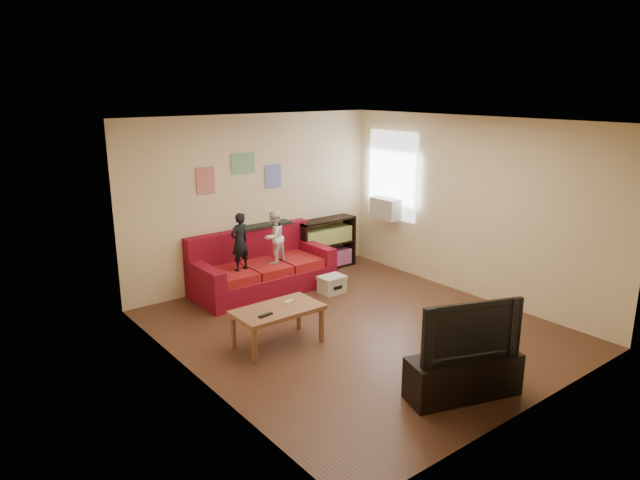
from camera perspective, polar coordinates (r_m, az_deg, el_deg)
room_shell at (r=7.21m, az=3.90°, el=0.98°), size 4.52×5.02×2.72m
sofa at (r=8.99m, az=-5.96°, el=-2.99°), size 2.18×1.00×0.96m
child_a at (r=8.47m, az=-8.03°, el=-0.18°), size 0.35×0.26×0.87m
child_b at (r=8.77m, az=-4.64°, el=0.29°), size 0.48×0.43×0.82m
coffee_table at (r=7.06m, az=-4.25°, el=-7.32°), size 1.09×0.60×0.49m
remote at (r=6.81m, az=-5.46°, el=-7.49°), size 0.20×0.07×0.02m
game_controller at (r=7.17m, az=-3.15°, el=-6.21°), size 0.15×0.06×0.03m
bookshelf at (r=9.97m, az=0.58°, el=-0.65°), size 1.11×0.33×0.89m
window at (r=9.83m, az=7.24°, el=6.44°), size 0.04×1.08×1.48m
ac_unit at (r=9.85m, az=6.63°, el=3.16°), size 0.28×0.55×0.35m
artwork_left at (r=8.70m, az=-11.37°, el=5.86°), size 0.30×0.01×0.40m
artwork_center at (r=8.97m, az=-7.70°, el=7.59°), size 0.42×0.01×0.32m
artwork_right at (r=9.29m, az=-4.71°, el=6.38°), size 0.30×0.01×0.38m
file_box at (r=8.86m, az=1.20°, el=-4.45°), size 0.39×0.30×0.27m
tv_stand at (r=6.21m, az=14.11°, el=-13.06°), size 1.27×0.76×0.45m
television at (r=5.98m, az=14.45°, el=-8.50°), size 1.06×0.53×0.63m
tissue at (r=8.90m, az=1.50°, el=-4.96°), size 0.11×0.11×0.10m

